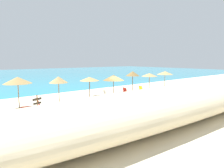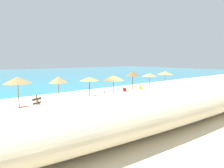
{
  "view_description": "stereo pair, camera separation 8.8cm",
  "coord_description": "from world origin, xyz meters",
  "px_view_note": "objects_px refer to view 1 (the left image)",
  "views": [
    {
      "loc": [
        -15.26,
        -17.06,
        4.51
      ],
      "look_at": [
        -0.49,
        1.5,
        1.46
      ],
      "focal_mm": 29.97,
      "sensor_mm": 36.0,
      "label": 1
    },
    {
      "loc": [
        -15.19,
        -17.12,
        4.51
      ],
      "look_at": [
        -0.49,
        1.5,
        1.46
      ],
      "focal_mm": 29.97,
      "sensor_mm": 36.0,
      "label": 2
    }
  ],
  "objects_px": {
    "beach_umbrella_5": "(149,75)",
    "wooden_signpost": "(37,104)",
    "cooler_box": "(173,92)",
    "lounge_chair_0": "(32,106)",
    "beach_umbrella_2": "(89,79)",
    "beach_umbrella_6": "(165,73)",
    "beach_umbrella_3": "(113,78)",
    "beach_ball": "(160,93)",
    "beach_umbrella_1": "(58,80)",
    "lounge_chair_3": "(101,95)",
    "lounge_chair_2": "(138,91)",
    "lounge_chair_1": "(122,92)",
    "beach_umbrella_0": "(18,80)",
    "beach_umbrella_4": "(133,74)"
  },
  "relations": [
    {
      "from": "beach_umbrella_0",
      "to": "beach_ball",
      "type": "height_order",
      "value": "beach_umbrella_0"
    },
    {
      "from": "beach_umbrella_0",
      "to": "beach_umbrella_2",
      "type": "height_order",
      "value": "beach_umbrella_0"
    },
    {
      "from": "beach_umbrella_5",
      "to": "wooden_signpost",
      "type": "relative_size",
      "value": 1.39
    },
    {
      "from": "beach_umbrella_2",
      "to": "lounge_chair_2",
      "type": "xyz_separation_m",
      "value": [
        6.76,
        -1.32,
        -1.93
      ]
    },
    {
      "from": "beach_umbrella_2",
      "to": "lounge_chair_1",
      "type": "height_order",
      "value": "beach_umbrella_2"
    },
    {
      "from": "lounge_chair_3",
      "to": "beach_umbrella_4",
      "type": "bearing_deg",
      "value": -72.2
    },
    {
      "from": "beach_umbrella_2",
      "to": "beach_umbrella_6",
      "type": "bearing_deg",
      "value": -0.37
    },
    {
      "from": "beach_umbrella_1",
      "to": "lounge_chair_2",
      "type": "bearing_deg",
      "value": -7.96
    },
    {
      "from": "beach_umbrella_1",
      "to": "lounge_chair_0",
      "type": "bearing_deg",
      "value": -153.73
    },
    {
      "from": "beach_umbrella_6",
      "to": "beach_ball",
      "type": "height_order",
      "value": "beach_umbrella_6"
    },
    {
      "from": "beach_umbrella_4",
      "to": "beach_ball",
      "type": "relative_size",
      "value": 11.0
    },
    {
      "from": "beach_umbrella_5",
      "to": "cooler_box",
      "type": "distance_m",
      "value": 4.9
    },
    {
      "from": "lounge_chair_1",
      "to": "lounge_chair_2",
      "type": "distance_m",
      "value": 2.39
    },
    {
      "from": "lounge_chair_2",
      "to": "beach_umbrella_3",
      "type": "bearing_deg",
      "value": 76.95
    },
    {
      "from": "beach_umbrella_0",
      "to": "beach_umbrella_6",
      "type": "height_order",
      "value": "beach_umbrella_0"
    },
    {
      "from": "beach_umbrella_5",
      "to": "cooler_box",
      "type": "relative_size",
      "value": 5.89
    },
    {
      "from": "beach_umbrella_0",
      "to": "beach_umbrella_1",
      "type": "xyz_separation_m",
      "value": [
        3.89,
        -0.04,
        -0.2
      ]
    },
    {
      "from": "beach_umbrella_5",
      "to": "beach_umbrella_6",
      "type": "distance_m",
      "value": 3.57
    },
    {
      "from": "beach_umbrella_4",
      "to": "beach_umbrella_6",
      "type": "height_order",
      "value": "beach_umbrella_4"
    },
    {
      "from": "beach_umbrella_6",
      "to": "lounge_chair_1",
      "type": "height_order",
      "value": "beach_umbrella_6"
    },
    {
      "from": "beach_umbrella_3",
      "to": "beach_umbrella_6",
      "type": "xyz_separation_m",
      "value": [
        10.96,
        0.11,
        0.14
      ]
    },
    {
      "from": "beach_umbrella_6",
      "to": "lounge_chair_3",
      "type": "distance_m",
      "value": 13.52
    },
    {
      "from": "lounge_chair_2",
      "to": "cooler_box",
      "type": "xyz_separation_m",
      "value": [
        3.73,
        -2.93,
        -0.2
      ]
    },
    {
      "from": "beach_umbrella_1",
      "to": "lounge_chair_1",
      "type": "xyz_separation_m",
      "value": [
        8.18,
        -0.79,
        -2.09
      ]
    },
    {
      "from": "beach_umbrella_0",
      "to": "beach_umbrella_2",
      "type": "xyz_separation_m",
      "value": [
        7.6,
        -0.18,
        -0.33
      ]
    },
    {
      "from": "beach_umbrella_2",
      "to": "lounge_chair_0",
      "type": "bearing_deg",
      "value": -168.3
    },
    {
      "from": "beach_umbrella_6",
      "to": "wooden_signpost",
      "type": "bearing_deg",
      "value": -170.31
    },
    {
      "from": "beach_umbrella_1",
      "to": "beach_umbrella_3",
      "type": "xyz_separation_m",
      "value": [
        7.15,
        -0.35,
        -0.18
      ]
    },
    {
      "from": "cooler_box",
      "to": "lounge_chair_0",
      "type": "bearing_deg",
      "value": 170.74
    },
    {
      "from": "beach_umbrella_4",
      "to": "lounge_chair_3",
      "type": "bearing_deg",
      "value": -173.34
    },
    {
      "from": "beach_umbrella_3",
      "to": "beach_ball",
      "type": "distance_m",
      "value": 6.67
    },
    {
      "from": "lounge_chair_0",
      "to": "beach_umbrella_6",
      "type": "bearing_deg",
      "value": -65.86
    },
    {
      "from": "beach_umbrella_1",
      "to": "lounge_chair_3",
      "type": "distance_m",
      "value": 5.25
    },
    {
      "from": "beach_umbrella_1",
      "to": "beach_umbrella_6",
      "type": "height_order",
      "value": "beach_umbrella_1"
    },
    {
      "from": "beach_ball",
      "to": "beach_umbrella_5",
      "type": "bearing_deg",
      "value": 61.36
    },
    {
      "from": "beach_ball",
      "to": "beach_umbrella_3",
      "type": "bearing_deg",
      "value": 150.9
    },
    {
      "from": "lounge_chair_1",
      "to": "beach_ball",
      "type": "bearing_deg",
      "value": -124.84
    },
    {
      "from": "beach_ball",
      "to": "beach_umbrella_6",
      "type": "bearing_deg",
      "value": 30.36
    },
    {
      "from": "beach_umbrella_2",
      "to": "beach_umbrella_4",
      "type": "height_order",
      "value": "beach_umbrella_4"
    },
    {
      "from": "lounge_chair_0",
      "to": "lounge_chair_2",
      "type": "distance_m",
      "value": 13.64
    },
    {
      "from": "beach_umbrella_5",
      "to": "beach_umbrella_6",
      "type": "bearing_deg",
      "value": -4.26
    },
    {
      "from": "beach_umbrella_0",
      "to": "wooden_signpost",
      "type": "xyz_separation_m",
      "value": [
        0.49,
        -3.94,
        -1.58
      ]
    },
    {
      "from": "beach_umbrella_2",
      "to": "beach_umbrella_6",
      "type": "height_order",
      "value": "beach_umbrella_6"
    },
    {
      "from": "lounge_chair_1",
      "to": "beach_umbrella_1",
      "type": "bearing_deg",
      "value": 80.06
    },
    {
      "from": "lounge_chair_2",
      "to": "beach_ball",
      "type": "bearing_deg",
      "value": -126.19
    },
    {
      "from": "beach_umbrella_4",
      "to": "lounge_chair_0",
      "type": "bearing_deg",
      "value": -174.58
    },
    {
      "from": "lounge_chair_0",
      "to": "lounge_chair_3",
      "type": "xyz_separation_m",
      "value": [
        7.92,
        0.62,
        0.02
      ]
    },
    {
      "from": "lounge_chair_3",
      "to": "wooden_signpost",
      "type": "distance_m",
      "value": 8.69
    },
    {
      "from": "beach_umbrella_6",
      "to": "cooler_box",
      "type": "xyz_separation_m",
      "value": [
        -3.9,
        -4.16,
        -2.23
      ]
    },
    {
      "from": "beach_umbrella_2",
      "to": "cooler_box",
      "type": "height_order",
      "value": "beach_umbrella_2"
    }
  ]
}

